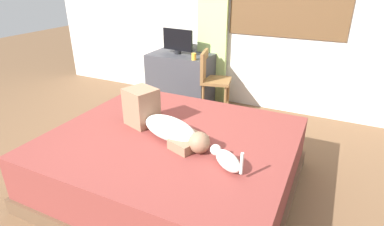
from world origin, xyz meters
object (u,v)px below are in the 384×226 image
(bed, at_px, (172,162))
(desk, at_px, (181,79))
(tv_monitor, at_px, (178,41))
(person_lying, at_px, (162,122))
(cat, at_px, (226,159))
(chair_by_desk, at_px, (211,77))
(cup, at_px, (194,57))

(bed, distance_m, desk, 2.04)
(bed, xyz_separation_m, tv_monitor, (-0.92, 1.84, 0.66))
(bed, distance_m, person_lying, 0.39)
(bed, bearing_deg, cat, -22.78)
(bed, relative_size, tv_monitor, 4.35)
(bed, distance_m, chair_by_desk, 1.77)
(person_lying, distance_m, tv_monitor, 2.05)
(bed, bearing_deg, tv_monitor, 116.53)
(person_lying, xyz_separation_m, cat, (0.68, -0.24, -0.05))
(cat, bearing_deg, bed, 157.22)
(person_lying, bearing_deg, chair_by_desk, 98.44)
(chair_by_desk, bearing_deg, tv_monitor, 167.44)
(desk, xyz_separation_m, chair_by_desk, (0.53, -0.13, 0.14))
(cat, bearing_deg, tv_monitor, 125.82)
(person_lying, distance_m, desk, 2.03)
(bed, relative_size, desk, 2.32)
(tv_monitor, relative_size, chair_by_desk, 0.56)
(chair_by_desk, bearing_deg, cup, -158.42)
(person_lying, height_order, tv_monitor, tv_monitor)
(cat, relative_size, cup, 3.32)
(tv_monitor, height_order, cup, tv_monitor)
(person_lying, xyz_separation_m, desk, (-0.79, 1.85, -0.27))
(tv_monitor, bearing_deg, person_lying, -65.70)
(desk, bearing_deg, chair_by_desk, -13.60)
(tv_monitor, distance_m, cup, 0.44)
(cat, relative_size, tv_monitor, 0.64)
(tv_monitor, bearing_deg, desk, 0.00)
(bed, xyz_separation_m, desk, (-0.87, 1.84, 0.11))
(bed, relative_size, chair_by_desk, 2.43)
(cat, bearing_deg, chair_by_desk, 115.36)
(cup, bearing_deg, desk, 145.23)
(desk, height_order, chair_by_desk, chair_by_desk)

